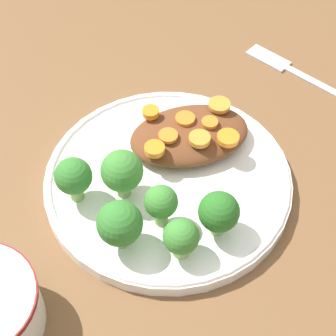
% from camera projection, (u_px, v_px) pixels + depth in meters
% --- Properties ---
extents(ground_plane, '(4.00, 4.00, 0.00)m').
position_uv_depth(ground_plane, '(168.00, 185.00, 0.61)').
color(ground_plane, brown).
extents(plate, '(0.27, 0.27, 0.02)m').
position_uv_depth(plate, '(168.00, 180.00, 0.60)').
color(plate, white).
rests_on(plate, ground_plane).
extents(stew_mound, '(0.13, 0.09, 0.03)m').
position_uv_depth(stew_mound, '(189.00, 135.00, 0.62)').
color(stew_mound, brown).
rests_on(stew_mound, plate).
extents(broccoli_floret_0, '(0.04, 0.04, 0.06)m').
position_uv_depth(broccoli_floret_0, '(120.00, 224.00, 0.52)').
color(broccoli_floret_0, '#7FA85B').
rests_on(broccoli_floret_0, plate).
extents(broccoli_floret_1, '(0.04, 0.04, 0.06)m').
position_uv_depth(broccoli_floret_1, '(122.00, 172.00, 0.56)').
color(broccoli_floret_1, '#7FA85B').
rests_on(broccoli_floret_1, plate).
extents(broccoli_floret_2, '(0.04, 0.04, 0.05)m').
position_uv_depth(broccoli_floret_2, '(219.00, 213.00, 0.53)').
color(broccoli_floret_2, '#7FA85B').
rests_on(broccoli_floret_2, plate).
extents(broccoli_floret_3, '(0.04, 0.04, 0.05)m').
position_uv_depth(broccoli_floret_3, '(73.00, 176.00, 0.56)').
color(broccoli_floret_3, '#7FA85B').
rests_on(broccoli_floret_3, plate).
extents(broccoli_floret_4, '(0.03, 0.03, 0.05)m').
position_uv_depth(broccoli_floret_4, '(181.00, 238.00, 0.52)').
color(broccoli_floret_4, '#7FA85B').
rests_on(broccoli_floret_4, plate).
extents(broccoli_floret_5, '(0.03, 0.03, 0.05)m').
position_uv_depth(broccoli_floret_5, '(161.00, 203.00, 0.54)').
color(broccoli_floret_5, '#759E51').
rests_on(broccoli_floret_5, plate).
extents(carrot_slice_0, '(0.02, 0.02, 0.00)m').
position_uv_depth(carrot_slice_0, '(185.00, 119.00, 0.62)').
color(carrot_slice_0, orange).
rests_on(carrot_slice_0, stew_mound).
extents(carrot_slice_1, '(0.02, 0.02, 0.00)m').
position_uv_depth(carrot_slice_1, '(168.00, 136.00, 0.60)').
color(carrot_slice_1, orange).
rests_on(carrot_slice_1, stew_mound).
extents(carrot_slice_2, '(0.02, 0.02, 0.01)m').
position_uv_depth(carrot_slice_2, '(219.00, 105.00, 0.63)').
color(carrot_slice_2, orange).
rests_on(carrot_slice_2, stew_mound).
extents(carrot_slice_3, '(0.02, 0.02, 0.01)m').
position_uv_depth(carrot_slice_3, '(152.00, 112.00, 0.62)').
color(carrot_slice_3, orange).
rests_on(carrot_slice_3, stew_mound).
extents(carrot_slice_4, '(0.02, 0.02, 0.01)m').
position_uv_depth(carrot_slice_4, '(228.00, 138.00, 0.60)').
color(carrot_slice_4, orange).
rests_on(carrot_slice_4, stew_mound).
extents(carrot_slice_5, '(0.02, 0.02, 0.01)m').
position_uv_depth(carrot_slice_5, '(200.00, 139.00, 0.60)').
color(carrot_slice_5, orange).
rests_on(carrot_slice_5, stew_mound).
extents(carrot_slice_6, '(0.02, 0.02, 0.01)m').
position_uv_depth(carrot_slice_6, '(155.00, 149.00, 0.59)').
color(carrot_slice_6, orange).
rests_on(carrot_slice_6, stew_mound).
extents(carrot_slice_7, '(0.02, 0.02, 0.00)m').
position_uv_depth(carrot_slice_7, '(210.00, 122.00, 0.61)').
color(carrot_slice_7, orange).
rests_on(carrot_slice_7, stew_mound).
extents(fork, '(0.12, 0.17, 0.01)m').
position_uv_depth(fork, '(299.00, 73.00, 0.72)').
color(fork, beige).
rests_on(fork, ground_plane).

